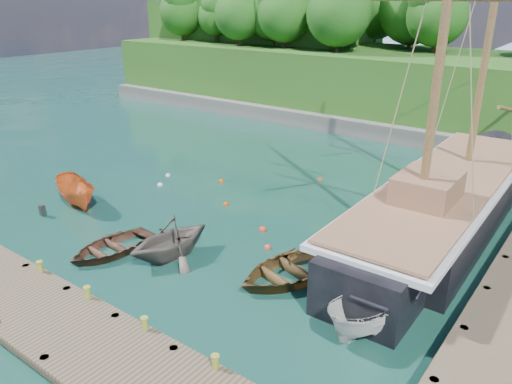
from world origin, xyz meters
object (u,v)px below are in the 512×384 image
Objects in this scene: rowboat_2 at (289,277)px; cabin_boat_white at (374,329)px; schooner at (443,208)px; rowboat_0 at (112,253)px; rowboat_1 at (171,257)px; motorboat_orange at (78,204)px.

cabin_boat_white is (4.15, -1.07, 0.00)m from rowboat_2.
cabin_boat_white is at bearing 2.93° from rowboat_2.
schooner is at bearing 85.38° from rowboat_2.
rowboat_0 is at bearing -134.48° from schooner.
rowboat_1 is at bearing -161.71° from cabin_boat_white.
schooner is at bearing 58.48° from rowboat_1.
schooner reaches higher than rowboat_0.
cabin_boat_white reaches higher than rowboat_0.
rowboat_1 is 0.81× the size of rowboat_2.
rowboat_0 is at bearing -142.63° from rowboat_1.
rowboat_1 is at bearing -144.46° from rowboat_2.
rowboat_0 is at bearing -93.48° from motorboat_orange.
schooner is at bearing -43.43° from motorboat_orange.
rowboat_0 is 0.96× the size of motorboat_orange.
cabin_boat_white reaches higher than motorboat_orange.
motorboat_orange reaches higher than rowboat_2.
cabin_boat_white is 0.16× the size of schooner.
rowboat_2 is at bearing -112.72° from schooner.
motorboat_orange is at bearing -152.69° from schooner.
rowboat_0 is 6.38m from motorboat_orange.
rowboat_2 is 13.37m from motorboat_orange.
motorboat_orange is at bearing -167.01° from cabin_boat_white.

